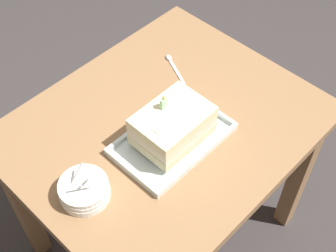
{
  "coord_description": "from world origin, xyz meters",
  "views": [
    {
      "loc": [
        -0.66,
        -0.65,
        1.82
      ],
      "look_at": [
        -0.02,
        -0.03,
        0.74
      ],
      "focal_mm": 50.64,
      "sensor_mm": 36.0,
      "label": 1
    }
  ],
  "objects_px": {
    "foil_tray": "(172,140)",
    "bowl_stack": "(84,190)",
    "serving_spoon_near_tray": "(172,64)",
    "birthday_cake": "(173,125)"
  },
  "relations": [
    {
      "from": "birthday_cake",
      "to": "bowl_stack",
      "type": "bearing_deg",
      "value": 172.11
    },
    {
      "from": "foil_tray",
      "to": "birthday_cake",
      "type": "distance_m",
      "value": 0.07
    },
    {
      "from": "birthday_cake",
      "to": "bowl_stack",
      "type": "distance_m",
      "value": 0.31
    },
    {
      "from": "serving_spoon_near_tray",
      "to": "bowl_stack",
      "type": "bearing_deg",
      "value": -160.79
    },
    {
      "from": "foil_tray",
      "to": "bowl_stack",
      "type": "height_order",
      "value": "bowl_stack"
    },
    {
      "from": "foil_tray",
      "to": "bowl_stack",
      "type": "bearing_deg",
      "value": 172.11
    },
    {
      "from": "foil_tray",
      "to": "bowl_stack",
      "type": "xyz_separation_m",
      "value": [
        -0.3,
        0.04,
        0.02
      ]
    },
    {
      "from": "foil_tray",
      "to": "serving_spoon_near_tray",
      "type": "distance_m",
      "value": 0.33
    },
    {
      "from": "bowl_stack",
      "to": "serving_spoon_near_tray",
      "type": "height_order",
      "value": "bowl_stack"
    },
    {
      "from": "birthday_cake",
      "to": "bowl_stack",
      "type": "height_order",
      "value": "birthday_cake"
    }
  ]
}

